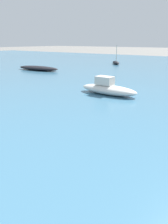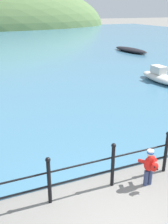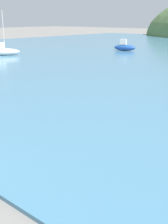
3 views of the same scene
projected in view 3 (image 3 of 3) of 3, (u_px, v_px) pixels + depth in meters
The scene contains 2 objects.
boat_red_dinghy at pixel (125, 47), 34.60m from camera, with size 2.55×1.54×1.25m.
boat_mid_harbor at pixel (3, 51), 30.28m from camera, with size 2.64×3.05×4.18m.
Camera 3 is at (7.34, -1.05, 3.59)m, focal length 50.00 mm.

